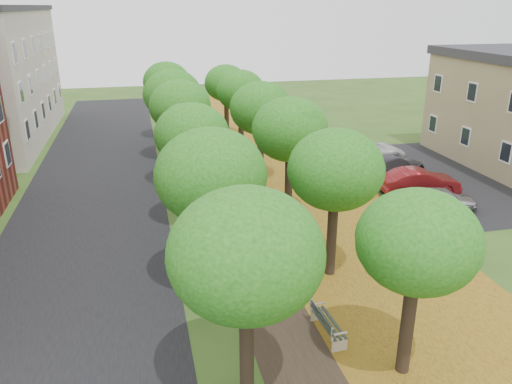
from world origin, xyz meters
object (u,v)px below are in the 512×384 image
car_grey (392,166)px  car_white (368,151)px  car_silver (442,199)px  bench (327,323)px  car_red (419,182)px

car_grey → car_white: car_white is taller
car_silver → car_grey: car_grey is taller
car_silver → bench: bearing=148.5°
car_grey → car_white: (0.00, 3.59, 0.03)m
bench → car_white: size_ratio=0.37×
car_silver → car_white: size_ratio=0.67×
car_red → bench: bearing=144.8°
bench → car_grey: (10.03, 14.65, 0.24)m
car_silver → car_white: (0.00, 9.25, 0.13)m
car_silver → car_grey: 5.66m
car_silver → car_red: car_red is taller
bench → car_white: car_white is taller
car_grey → car_white: size_ratio=0.92×
car_silver → car_grey: size_ratio=0.73×
car_grey → car_white: 3.59m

